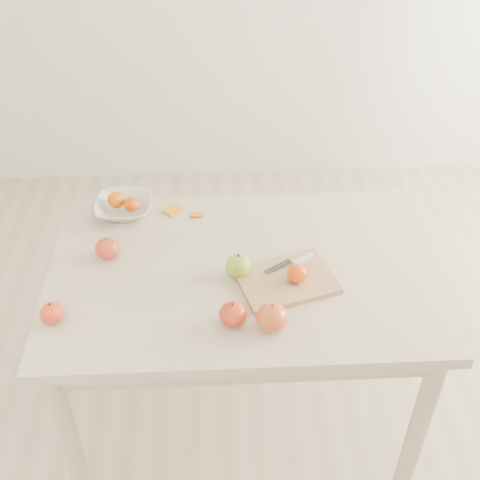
{
  "coord_description": "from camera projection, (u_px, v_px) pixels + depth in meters",
  "views": [
    {
      "loc": [
        -0.07,
        -1.41,
        1.99
      ],
      "look_at": [
        0.0,
        0.05,
        0.82
      ],
      "focal_mm": 45.0,
      "sensor_mm": 36.0,
      "label": 1
    }
  ],
  "objects": [
    {
      "name": "bowl_tangerine_far",
      "position": [
        132.0,
        204.0,
        2.07
      ],
      "size": [
        0.06,
        0.06,
        0.05
      ],
      "primitive_type": "ellipsoid",
      "color": "#DD3D07",
      "rests_on": "fruit_bowl"
    },
    {
      "name": "table",
      "position": [
        241.0,
        290.0,
        1.94
      ],
      "size": [
        1.2,
        0.8,
        0.75
      ],
      "color": "beige",
      "rests_on": "ground"
    },
    {
      "name": "apple_red_d",
      "position": [
        52.0,
        313.0,
        1.68
      ],
      "size": [
        0.07,
        0.07,
        0.06
      ],
      "primitive_type": "ellipsoid",
      "color": "#9D0E01",
      "rests_on": "table"
    },
    {
      "name": "board_tangerine",
      "position": [
        297.0,
        273.0,
        1.79
      ],
      "size": [
        0.06,
        0.06,
        0.05
      ],
      "primitive_type": "ellipsoid",
      "color": "#DD4207",
      "rests_on": "cutting_board"
    },
    {
      "name": "fruit_bowl",
      "position": [
        124.0,
        207.0,
        2.09
      ],
      "size": [
        0.2,
        0.2,
        0.05
      ],
      "primitive_type": "imported",
      "color": "silver",
      "rests_on": "table"
    },
    {
      "name": "orange_peel_a",
      "position": [
        173.0,
        211.0,
        2.11
      ],
      "size": [
        0.07,
        0.07,
        0.01
      ],
      "primitive_type": "cube",
      "rotation": [
        0.21,
        0.0,
        0.79
      ],
      "color": "orange",
      "rests_on": "table"
    },
    {
      "name": "apple_red_b",
      "position": [
        107.0,
        248.0,
        1.9
      ],
      "size": [
        0.08,
        0.08,
        0.07
      ],
      "primitive_type": "ellipsoid",
      "color": "maroon",
      "rests_on": "table"
    },
    {
      "name": "paring_knife",
      "position": [
        299.0,
        261.0,
        1.87
      ],
      "size": [
        0.16,
        0.09,
        0.01
      ],
      "color": "silver",
      "rests_on": "cutting_board"
    },
    {
      "name": "bowl_tangerine_near",
      "position": [
        116.0,
        200.0,
        2.08
      ],
      "size": [
        0.06,
        0.06,
        0.06
      ],
      "primitive_type": "ellipsoid",
      "color": "#DE4E07",
      "rests_on": "fruit_bowl"
    },
    {
      "name": "cutting_board",
      "position": [
        286.0,
        280.0,
        1.82
      ],
      "size": [
        0.33,
        0.28,
        0.02
      ],
      "primitive_type": "cube",
      "rotation": [
        0.0,
        0.0,
        0.29
      ],
      "color": "tan",
      "rests_on": "table"
    },
    {
      "name": "orange_peel_b",
      "position": [
        197.0,
        215.0,
        2.09
      ],
      "size": [
        0.05,
        0.04,
        0.01
      ],
      "primitive_type": "cube",
      "rotation": [
        -0.14,
        0.0,
        0.04
      ],
      "color": "orange",
      "rests_on": "table"
    },
    {
      "name": "ground",
      "position": [
        241.0,
        412.0,
        2.35
      ],
      "size": [
        3.5,
        3.5,
        0.0
      ],
      "primitive_type": "plane",
      "color": "#C6B293",
      "rests_on": "ground"
    },
    {
      "name": "apple_red_e",
      "position": [
        272.0,
        317.0,
        1.66
      ],
      "size": [
        0.09,
        0.09,
        0.08
      ],
      "primitive_type": "ellipsoid",
      "color": "maroon",
      "rests_on": "table"
    },
    {
      "name": "apple_red_c",
      "position": [
        233.0,
        314.0,
        1.67
      ],
      "size": [
        0.08,
        0.08,
        0.07
      ],
      "primitive_type": "ellipsoid",
      "color": "#A21214",
      "rests_on": "table"
    },
    {
      "name": "apple_green",
      "position": [
        239.0,
        266.0,
        1.83
      ],
      "size": [
        0.08,
        0.08,
        0.07
      ],
      "primitive_type": "ellipsoid",
      "color": "olive",
      "rests_on": "table"
    }
  ]
}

